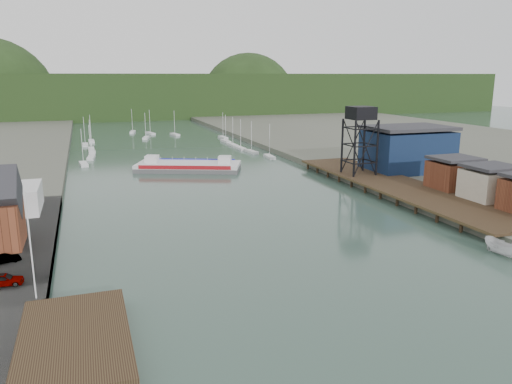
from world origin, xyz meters
TOP-DOWN VIEW (x-y plane):
  - ground at (0.00, 0.00)m, footprint 600.00×600.00m
  - east_land at (92.00, 80.00)m, footprint 120.00×400.00m
  - west_stage at (-29.00, 0.00)m, footprint 10.00×18.00m
  - east_pier at (37.00, 45.00)m, footprint 14.00×70.00m
  - flagpole at (-33.00, 10.00)m, footprint 0.16×0.16m
  - lift_tower at (35.00, 58.00)m, footprint 6.50×6.50m
  - blue_shed at (50.00, 60.00)m, footprint 20.50×14.50m
  - town_buildings at (46.00, 23.00)m, footprint 9.00×38.00m
  - marina_sailboats at (0.08, 138.46)m, footprint 57.71×92.65m
  - distant_hills at (-3.98, 301.35)m, footprint 500.00×120.00m
  - chain_ferry at (-0.55, 86.91)m, footprint 29.81×20.70m
  - motorboat at (28.77, 7.14)m, footprint 2.33×6.12m
  - car_west_a at (-36.77, 14.89)m, footprint 4.46×2.18m
  - car_west_b at (-37.50, 22.63)m, footprint 3.74×2.19m

SIDE VIEW (x-z plane):
  - ground at x=0.00m, z-range 0.00..0.00m
  - east_land at x=92.00m, z-range -1.60..1.60m
  - marina_sailboats at x=0.08m, z-range -0.10..0.80m
  - west_stage at x=-29.00m, z-range 0.00..1.80m
  - chain_ferry at x=-0.55m, z-range -0.85..3.14m
  - motorboat at x=28.77m, z-range 0.00..2.36m
  - east_pier at x=37.00m, z-range 0.67..3.12m
  - car_west_b at x=-37.50m, z-range 1.60..2.77m
  - car_west_a at x=-36.77m, z-range 1.60..3.07m
  - town_buildings at x=46.00m, z-range 1.60..7.60m
  - blue_shed at x=50.00m, z-range 1.41..12.71m
  - flagpole at x=-33.00m, z-range 1.60..13.60m
  - distant_hills at x=-3.98m, z-range -29.62..50.38m
  - lift_tower at x=35.00m, z-range 7.65..23.65m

